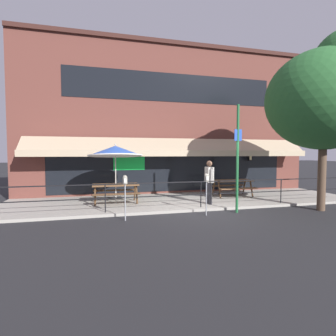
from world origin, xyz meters
TOP-DOWN VIEW (x-y plane):
  - ground_plane at (0.00, 0.00)m, footprint 120.00×120.00m
  - patio_deck at (0.00, 2.00)m, footprint 15.00×4.00m
  - restaurant_building at (0.00, 4.22)m, footprint 15.00×1.60m
  - patio_railing at (0.00, 0.30)m, footprint 13.84×0.04m
  - picnic_table_left at (-3.01, 1.90)m, footprint 1.80×1.42m
  - picnic_table_centre at (2.33, 2.24)m, footprint 1.80×1.42m
  - patio_umbrella_left at (-3.01, 1.88)m, footprint 2.14×2.14m
  - pedestrian_walking at (0.55, 0.82)m, footprint 0.25×0.62m
  - parking_meter_near at (-2.86, -0.60)m, footprint 0.15×0.16m
  - parking_meter_far at (-0.15, -0.57)m, footprint 0.15×0.16m
  - street_sign_pole at (1.06, -0.45)m, footprint 0.28×0.09m
  - street_tree_curbside at (4.35, -0.98)m, footprint 4.20×3.78m

SIDE VIEW (x-z plane):
  - ground_plane at x=0.00m, z-range 0.00..0.00m
  - patio_deck at x=0.00m, z-range 0.00..0.10m
  - picnic_table_left at x=-3.01m, z-range 0.33..1.08m
  - picnic_table_centre at x=2.33m, z-range 0.33..1.08m
  - patio_railing at x=0.00m, z-range 0.32..1.28m
  - pedestrian_walking at x=0.55m, z-range 0.20..1.91m
  - parking_meter_near at x=-2.86m, z-range 0.44..1.86m
  - parking_meter_far at x=-0.15m, z-range 0.44..1.86m
  - street_sign_pole at x=1.06m, z-range 0.06..3.85m
  - patio_umbrella_left at x=-3.01m, z-range 0.99..3.37m
  - restaurant_building at x=0.00m, z-range -0.03..7.62m
  - street_tree_curbside at x=4.35m, z-range 1.03..7.46m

